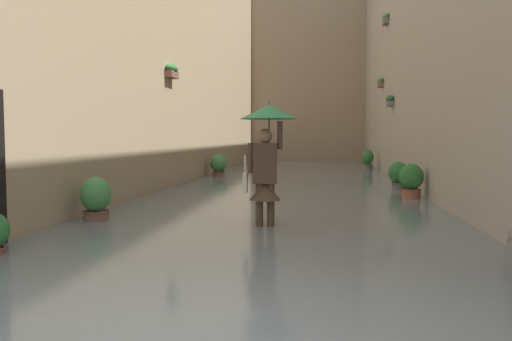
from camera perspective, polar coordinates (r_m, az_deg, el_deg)
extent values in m
plane|color=#605B56|center=(16.63, 4.21, -1.74)|extent=(68.08, 68.08, 0.00)
cube|color=slate|center=(16.63, 4.21, -1.43)|extent=(7.38, 33.23, 0.18)
cube|color=#A89989|center=(17.23, 18.90, 15.64)|extent=(1.80, 31.23, 10.39)
cube|color=#66605B|center=(20.51, 14.14, 15.66)|extent=(0.20, 0.70, 0.18)
ellipsoid|color=#428947|center=(20.54, 14.15, 16.10)|extent=(0.28, 0.76, 0.24)
cube|color=brown|center=(21.61, 13.59, 9.18)|extent=(0.20, 0.70, 0.18)
ellipsoid|color=#387F3D|center=(21.63, 13.60, 9.61)|extent=(0.28, 0.76, 0.24)
cube|color=#66605B|center=(18.40, 14.60, 7.17)|extent=(0.20, 0.70, 0.18)
ellipsoid|color=#23602D|center=(18.41, 14.61, 7.66)|extent=(0.28, 0.76, 0.24)
cube|color=tan|center=(17.64, -9.91, 14.72)|extent=(1.80, 31.23, 9.92)
cube|color=brown|center=(14.50, -9.28, 10.41)|extent=(0.20, 0.70, 0.18)
ellipsoid|color=#2D7033|center=(14.52, -9.28, 11.04)|extent=(0.28, 0.76, 0.24)
cube|color=gray|center=(31.43, 5.80, 12.44)|extent=(10.18, 1.80, 12.70)
cube|color=black|center=(8.23, 0.37, -7.00)|extent=(0.13, 0.25, 0.10)
cylinder|color=#4C3828|center=(8.16, 0.37, -4.07)|extent=(0.13, 0.13, 0.75)
cube|color=black|center=(8.22, 1.63, -7.01)|extent=(0.13, 0.25, 0.10)
cylinder|color=#4C3828|center=(8.16, 1.64, -4.07)|extent=(0.13, 0.13, 0.75)
cube|color=#4C3828|center=(8.09, 1.01, 0.80)|extent=(0.40, 0.25, 0.64)
cone|color=#4C3828|center=(8.13, 1.01, -2.29)|extent=(0.54, 0.54, 0.28)
sphere|color=#8C664C|center=(8.08, 1.02, 3.83)|extent=(0.23, 0.23, 0.23)
cylinder|color=#4C3828|center=(8.08, 2.65, 3.91)|extent=(0.09, 0.09, 0.44)
cylinder|color=#4C3828|center=(8.10, -0.61, 1.36)|extent=(0.09, 0.09, 0.48)
cylinder|color=black|center=(8.08, 1.44, 4.78)|extent=(0.02, 0.02, 0.48)
cone|color=#338C4C|center=(8.09, 1.45, 6.49)|extent=(0.92, 0.92, 0.22)
cylinder|color=black|center=(8.10, 1.45, 7.48)|extent=(0.01, 0.01, 0.08)
cube|color=beige|center=(8.11, -1.19, -1.31)|extent=(0.08, 0.28, 0.32)
torus|color=beige|center=(8.09, -1.19, 0.67)|extent=(0.05, 0.30, 0.30)
cylinder|color=brown|center=(9.19, -17.22, -5.34)|extent=(0.41, 0.41, 0.32)
torus|color=brown|center=(9.17, -17.24, -4.36)|extent=(0.45, 0.45, 0.04)
ellipsoid|color=#428947|center=(9.13, -17.27, -2.54)|extent=(0.51, 0.51, 0.58)
cylinder|color=#9E563D|center=(12.40, 16.74, -2.89)|extent=(0.42, 0.42, 0.38)
torus|color=brown|center=(12.38, 16.76, -2.03)|extent=(0.46, 0.46, 0.04)
ellipsoid|color=#2D7033|center=(12.35, 16.78, -0.65)|extent=(0.56, 0.56, 0.60)
cylinder|color=brown|center=(18.72, -4.15, -0.63)|extent=(0.43, 0.43, 0.33)
torus|color=brown|center=(18.70, -4.16, -0.13)|extent=(0.47, 0.47, 0.04)
ellipsoid|color=#428947|center=(18.69, -4.16, 0.84)|extent=(0.60, 0.60, 0.63)
cylinder|color=#66605B|center=(14.43, 15.41, -2.03)|extent=(0.34, 0.34, 0.34)
torus|color=#56524E|center=(14.41, 15.42, -1.35)|extent=(0.38, 0.38, 0.04)
ellipsoid|color=#2D7033|center=(14.39, 15.44, -0.21)|extent=(0.54, 0.54, 0.58)
cylinder|color=#66605B|center=(22.62, 12.22, 0.14)|extent=(0.42, 0.42, 0.40)
torus|color=#56524E|center=(22.61, 12.23, 0.64)|extent=(0.46, 0.46, 0.04)
ellipsoid|color=#2D7033|center=(22.59, 12.24, 1.46)|extent=(0.50, 0.50, 0.64)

